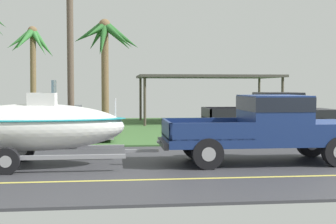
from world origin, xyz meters
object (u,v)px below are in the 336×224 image
at_px(carport_awning, 207,78).
at_px(utility_pole, 70,38).
at_px(boat_on_trailer, 33,127).
at_px(palm_tree_near_left, 106,45).
at_px(parked_sedan_near, 50,125).
at_px(parked_pickup_background, 277,111).
at_px(palm_tree_mid, 31,49).
at_px(pickup_truck_towing, 272,125).

height_order(carport_awning, utility_pole, utility_pole).
distance_m(boat_on_trailer, palm_tree_near_left, 9.35).
distance_m(parked_sedan_near, carport_awning, 11.54).
distance_m(boat_on_trailer, carport_awning, 15.68).
height_order(boat_on_trailer, parked_sedan_near, boat_on_trailer).
bearing_deg(parked_pickup_background, carport_awning, 104.74).
height_order(parked_pickup_background, palm_tree_mid, palm_tree_mid).
distance_m(parked_pickup_background, utility_pole, 9.30).
bearing_deg(palm_tree_mid, pickup_truck_towing, -56.13).
bearing_deg(parked_sedan_near, parked_pickup_background, 10.75).
bearing_deg(palm_tree_near_left, parked_pickup_background, -12.26).
bearing_deg(boat_on_trailer, palm_tree_mid, 99.77).
height_order(pickup_truck_towing, boat_on_trailer, boat_on_trailer).
bearing_deg(boat_on_trailer, palm_tree_near_left, 78.49).
bearing_deg(parked_pickup_background, pickup_truck_towing, -110.61).
distance_m(palm_tree_near_left, utility_pole, 4.01).
height_order(parked_sedan_near, carport_awning, carport_awning).
xyz_separation_m(parked_pickup_background, carport_awning, (-1.75, 6.64, 1.58)).
height_order(boat_on_trailer, carport_awning, carport_awning).
bearing_deg(palm_tree_near_left, palm_tree_mid, 133.52).
relative_size(carport_awning, palm_tree_mid, 1.49).
xyz_separation_m(pickup_truck_towing, palm_tree_near_left, (-4.67, 8.70, 2.94)).
bearing_deg(palm_tree_mid, boat_on_trailer, -80.23).
bearing_deg(palm_tree_near_left, pickup_truck_towing, -61.78).
bearing_deg(parked_pickup_background, palm_tree_mid, 152.90).
bearing_deg(pickup_truck_towing, boat_on_trailer, -180.00).
xyz_separation_m(parked_sedan_near, carport_awning, (7.65, 8.42, 1.94)).
distance_m(pickup_truck_towing, carport_awning, 13.87).
distance_m(pickup_truck_towing, parked_pickup_background, 7.60).
height_order(boat_on_trailer, parked_pickup_background, boat_on_trailer).
relative_size(palm_tree_mid, utility_pole, 0.71).
relative_size(parked_sedan_near, palm_tree_mid, 0.87).
relative_size(parked_pickup_background, utility_pole, 0.79).
distance_m(pickup_truck_towing, parked_sedan_near, 8.58).
height_order(boat_on_trailer, utility_pole, utility_pole).
bearing_deg(carport_awning, parked_sedan_near, -132.26).
xyz_separation_m(carport_awning, palm_tree_near_left, (-5.60, -5.04, 1.36)).
distance_m(boat_on_trailer, parked_sedan_near, 5.35).
xyz_separation_m(boat_on_trailer, palm_tree_mid, (-2.22, 12.91, 3.02)).
distance_m(parked_sedan_near, palm_tree_mid, 8.54).
distance_m(palm_tree_near_left, palm_tree_mid, 5.80).
bearing_deg(parked_pickup_background, utility_pole, -165.49).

